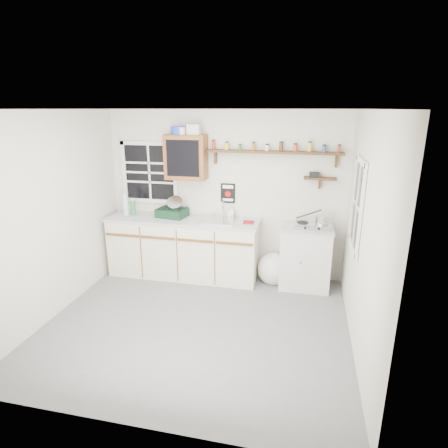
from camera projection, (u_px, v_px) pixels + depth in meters
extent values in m
cube|color=#5B5B5E|center=(197.00, 324.00, 4.56)|extent=(3.60, 3.20, 0.02)
cube|color=white|center=(192.00, 108.00, 3.82)|extent=(3.60, 3.20, 0.02)
cube|color=beige|center=(52.00, 216.00, 4.56)|extent=(0.02, 3.20, 2.50)
cube|color=beige|center=(364.00, 237.00, 3.82)|extent=(0.02, 3.20, 2.50)
cube|color=beige|center=(225.00, 195.00, 5.69)|extent=(3.60, 0.02, 2.50)
cube|color=beige|center=(130.00, 291.00, 2.69)|extent=(3.60, 0.02, 2.50)
cube|color=beige|center=(184.00, 249.00, 5.76)|extent=(2.27, 0.60, 0.88)
cube|color=#929599|center=(183.00, 220.00, 5.63)|extent=(2.31, 0.62, 0.04)
cube|color=brown|center=(122.00, 235.00, 5.57)|extent=(0.53, 0.02, 0.03)
cube|color=brown|center=(158.00, 238.00, 5.45)|extent=(0.53, 0.02, 0.03)
cube|color=brown|center=(195.00, 241.00, 5.34)|extent=(0.53, 0.02, 0.03)
cube|color=brown|center=(234.00, 244.00, 5.22)|extent=(0.53, 0.02, 0.03)
cube|color=beige|center=(305.00, 258.00, 5.41)|extent=(0.70, 0.55, 0.88)
cube|color=#929599|center=(307.00, 228.00, 5.27)|extent=(0.73, 0.57, 0.03)
cube|color=#B9B9BE|center=(217.00, 221.00, 5.51)|extent=(0.52, 0.44, 0.03)
cylinder|color=#B9B9BE|center=(223.00, 209.00, 5.61)|extent=(0.02, 0.02, 0.28)
cylinder|color=#B9B9BE|center=(222.00, 202.00, 5.51)|extent=(0.02, 0.14, 0.02)
cube|color=brown|center=(186.00, 157.00, 5.49)|extent=(0.60, 0.30, 0.65)
cube|color=black|center=(183.00, 158.00, 5.34)|extent=(0.48, 0.02, 0.52)
cylinder|color=#1A3DAA|center=(179.00, 130.00, 5.39)|extent=(0.24, 0.24, 0.11)
cube|color=silver|center=(194.00, 129.00, 5.34)|extent=(0.18, 0.15, 0.14)
cylinder|color=silver|center=(182.00, 131.00, 5.34)|extent=(0.12, 0.12, 0.10)
cube|color=black|center=(274.00, 152.00, 5.25)|extent=(1.91, 0.18, 0.04)
cube|color=black|center=(216.00, 157.00, 5.49)|extent=(0.03, 0.10, 0.18)
cube|color=black|center=(336.00, 161.00, 5.14)|extent=(0.03, 0.10, 0.18)
cylinder|color=red|center=(213.00, 145.00, 5.41)|extent=(0.05, 0.05, 0.12)
cylinder|color=black|center=(213.00, 140.00, 5.39)|extent=(0.04, 0.04, 0.02)
cylinder|color=gold|center=(227.00, 146.00, 5.37)|extent=(0.06, 0.06, 0.10)
cylinder|color=black|center=(227.00, 142.00, 5.36)|extent=(0.05, 0.05, 0.02)
cylinder|color=#267226|center=(240.00, 147.00, 5.34)|extent=(0.05, 0.05, 0.07)
cylinder|color=black|center=(240.00, 144.00, 5.32)|extent=(0.04, 0.04, 0.02)
cylinder|color=#99591E|center=(253.00, 147.00, 5.29)|extent=(0.05, 0.05, 0.10)
cylinder|color=black|center=(254.00, 142.00, 5.27)|extent=(0.05, 0.05, 0.02)
cylinder|color=silver|center=(267.00, 148.00, 5.26)|extent=(0.06, 0.06, 0.08)
cylinder|color=black|center=(267.00, 144.00, 5.24)|extent=(0.05, 0.05, 0.02)
cylinder|color=#4C2614|center=(281.00, 147.00, 5.21)|extent=(0.06, 0.06, 0.12)
cylinder|color=black|center=(281.00, 142.00, 5.19)|extent=(0.05, 0.05, 0.02)
cylinder|color=#B24C19|center=(295.00, 148.00, 5.17)|extent=(0.06, 0.06, 0.09)
cylinder|color=black|center=(295.00, 144.00, 5.16)|extent=(0.05, 0.05, 0.02)
cylinder|color=gold|center=(310.00, 147.00, 5.13)|extent=(0.06, 0.06, 0.12)
cylinder|color=black|center=(310.00, 142.00, 5.11)|extent=(0.05, 0.05, 0.02)
cylinder|color=#334C8C|center=(324.00, 149.00, 5.09)|extent=(0.06, 0.06, 0.08)
cylinder|color=black|center=(324.00, 145.00, 5.08)|extent=(0.05, 0.05, 0.02)
cylinder|color=maroon|center=(339.00, 149.00, 5.05)|extent=(0.04, 0.04, 0.09)
cylinder|color=black|center=(339.00, 145.00, 5.04)|extent=(0.04, 0.04, 0.02)
cube|color=black|center=(320.00, 178.00, 5.23)|extent=(0.45, 0.15, 0.03)
cube|color=black|center=(319.00, 184.00, 5.29)|extent=(0.03, 0.08, 0.14)
cube|color=black|center=(314.00, 175.00, 5.23)|extent=(0.14, 0.10, 0.07)
cube|color=black|center=(228.00, 193.00, 5.65)|extent=(0.22, 0.01, 0.30)
cube|color=white|center=(228.00, 187.00, 5.62)|extent=(0.16, 0.00, 0.05)
cylinder|color=#A50C0C|center=(228.00, 194.00, 5.65)|extent=(0.09, 0.01, 0.09)
cube|color=white|center=(228.00, 200.00, 5.67)|extent=(0.16, 0.00, 0.04)
cube|color=black|center=(150.00, 173.00, 5.83)|extent=(0.85, 0.02, 0.90)
cube|color=silver|center=(150.00, 173.00, 5.83)|extent=(0.93, 0.03, 0.98)
cube|color=black|center=(358.00, 205.00, 4.28)|extent=(0.02, 0.70, 1.00)
cube|color=silver|center=(358.00, 205.00, 4.28)|extent=(0.03, 0.78, 1.08)
cylinder|color=silver|center=(126.00, 205.00, 5.79)|extent=(0.09, 0.09, 0.32)
cylinder|color=silver|center=(125.00, 194.00, 5.74)|extent=(0.05, 0.05, 0.03)
cylinder|color=#297C3D|center=(133.00, 208.00, 5.79)|extent=(0.07, 0.07, 0.22)
cylinder|color=silver|center=(133.00, 200.00, 5.76)|extent=(0.04, 0.04, 0.03)
cube|color=black|center=(172.00, 213.00, 5.71)|extent=(0.48, 0.39, 0.13)
cylinder|color=#B9B9BE|center=(175.00, 205.00, 5.66)|extent=(0.28, 0.31, 0.26)
imported|color=silver|center=(231.00, 211.00, 5.65)|extent=(0.09, 0.09, 0.19)
cube|color=maroon|center=(249.00, 222.00, 5.41)|extent=(0.16, 0.14, 0.02)
cube|color=#B9B9BE|center=(312.00, 225.00, 5.23)|extent=(0.52, 0.29, 0.06)
cylinder|color=black|center=(303.00, 222.00, 5.24)|extent=(0.15, 0.15, 0.01)
cylinder|color=black|center=(322.00, 223.00, 5.19)|extent=(0.15, 0.15, 0.01)
cylinder|color=#B9B9BE|center=(322.00, 220.00, 5.18)|extent=(0.18, 0.18, 0.11)
cylinder|color=black|center=(309.00, 214.00, 5.29)|extent=(0.35, 0.10, 0.18)
ellipsoid|color=silver|center=(273.00, 269.00, 5.58)|extent=(0.45, 0.40, 0.47)
cone|color=silver|center=(275.00, 256.00, 5.51)|extent=(0.13, 0.13, 0.13)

